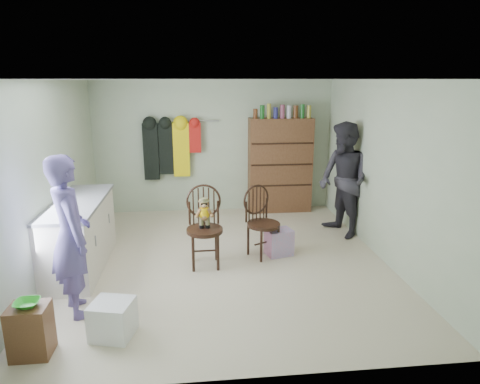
{
  "coord_description": "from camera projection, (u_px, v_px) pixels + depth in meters",
  "views": [
    {
      "loc": [
        -0.38,
        -5.63,
        2.5
      ],
      "look_at": [
        0.25,
        0.2,
        0.95
      ],
      "focal_mm": 32.0,
      "sensor_mm": 36.0,
      "label": 1
    }
  ],
  "objects": [
    {
      "name": "plastic_tub",
      "position": [
        113.0,
        319.0,
        4.26
      ],
      "size": [
        0.47,
        0.45,
        0.37
      ],
      "primitive_type": "cube",
      "rotation": [
        0.0,
        0.0,
        -0.24
      ],
      "color": "white",
      "rests_on": "ground"
    },
    {
      "name": "ground_plane",
      "position": [
        224.0,
        260.0,
        6.09
      ],
      "size": [
        5.0,
        5.0,
        0.0
      ],
      "primitive_type": "plane",
      "color": "beige",
      "rests_on": "ground"
    },
    {
      "name": "bowl",
      "position": [
        27.0,
        304.0,
        3.88
      ],
      "size": [
        0.23,
        0.23,
        0.06
      ],
      "primitive_type": "imported",
      "color": "green",
      "rests_on": "stool"
    },
    {
      "name": "person_right",
      "position": [
        344.0,
        180.0,
        6.87
      ],
      "size": [
        0.93,
        1.07,
        1.86
      ],
      "primitive_type": "imported",
      "rotation": [
        0.0,
        0.0,
        -1.28
      ],
      "color": "#2D2B33",
      "rests_on": "ground"
    },
    {
      "name": "chair_front",
      "position": [
        204.0,
        221.0,
        5.82
      ],
      "size": [
        0.5,
        0.5,
        1.11
      ],
      "rotation": [
        0.0,
        0.0,
        0.01
      ],
      "color": "#331C12",
      "rests_on": "ground"
    },
    {
      "name": "person_left",
      "position": [
        70.0,
        236.0,
        4.54
      ],
      "size": [
        0.68,
        0.77,
        1.77
      ],
      "primitive_type": "imported",
      "rotation": [
        0.0,
        0.0,
        2.07
      ],
      "color": "#5B4E8F",
      "rests_on": "ground"
    },
    {
      "name": "dresser",
      "position": [
        280.0,
        164.0,
        8.19
      ],
      "size": [
        1.2,
        0.39,
        2.07
      ],
      "color": "brown",
      "rests_on": "ground"
    },
    {
      "name": "striped_bag",
      "position": [
        279.0,
        242.0,
        6.25
      ],
      "size": [
        0.42,
        0.36,
        0.38
      ],
      "primitive_type": "cube",
      "rotation": [
        0.0,
        0.0,
        0.25
      ],
      "color": "pink",
      "rests_on": "ground"
    },
    {
      "name": "chair_far",
      "position": [
        261.0,
        219.0,
        6.16
      ],
      "size": [
        0.62,
        0.62,
        1.04
      ],
      "rotation": [
        0.0,
        0.0,
        0.49
      ],
      "color": "#331C12",
      "rests_on": "ground"
    },
    {
      "name": "stool",
      "position": [
        31.0,
        331.0,
        3.95
      ],
      "size": [
        0.35,
        0.3,
        0.5
      ],
      "primitive_type": "cube",
      "color": "brown",
      "rests_on": "ground"
    },
    {
      "name": "counter",
      "position": [
        80.0,
        234.0,
        5.77
      ],
      "size": [
        0.64,
        1.86,
        0.94
      ],
      "color": "silver",
      "rests_on": "ground"
    },
    {
      "name": "room_walls",
      "position": [
        220.0,
        145.0,
        6.2
      ],
      "size": [
        5.0,
        5.0,
        5.0
      ],
      "color": "#B7C4A4",
      "rests_on": "ground"
    },
    {
      "name": "coat_rack",
      "position": [
        170.0,
        148.0,
        7.97
      ],
      "size": [
        1.42,
        0.12,
        1.09
      ],
      "color": "#99999E",
      "rests_on": "ground"
    }
  ]
}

